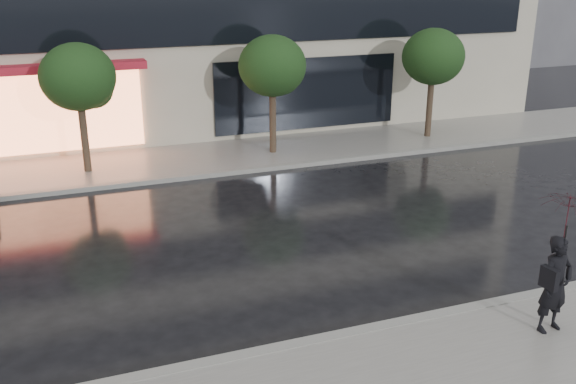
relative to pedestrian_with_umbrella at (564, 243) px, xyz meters
name	(u,v)px	position (x,y,z in m)	size (l,w,h in m)	color
ground	(296,317)	(-3.98, 2.10, -1.77)	(120.00, 120.00, 0.00)	black
sidewalk_far	(184,160)	(-3.98, 12.35, -1.71)	(60.00, 3.50, 0.12)	slate
curb_near	(317,342)	(-3.98, 1.10, -1.70)	(60.00, 0.25, 0.14)	gray
curb_far	(195,176)	(-3.98, 10.60, -1.70)	(60.00, 0.25, 0.14)	gray
tree_mid_west	(80,79)	(-6.92, 12.13, 1.15)	(2.20, 2.20, 3.99)	#33261C
tree_mid_east	(274,68)	(-0.92, 12.13, 1.15)	(2.20, 2.20, 3.99)	#33261C
tree_far_east	(434,59)	(5.08, 12.13, 1.15)	(2.20, 2.20, 3.99)	#33261C
pedestrian_with_umbrella	(564,243)	(0.00, 0.00, 0.00)	(1.14, 1.15, 2.50)	black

